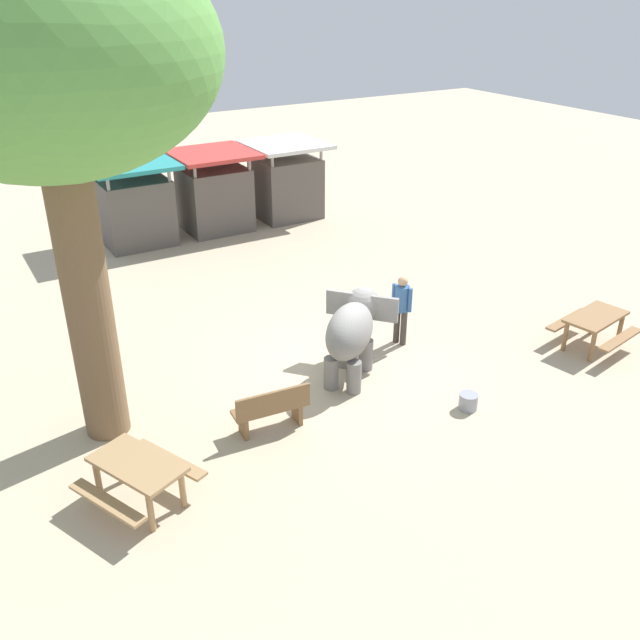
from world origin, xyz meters
TOP-DOWN VIEW (x-y plane):
  - ground_plane at (0.00, 0.00)m, footprint 60.00×60.00m
  - elephant at (0.10, -0.29)m, footprint 2.18×2.12m
  - person_handler at (1.73, 0.24)m, footprint 0.32×0.48m
  - shade_tree_main at (-4.81, 0.30)m, footprint 5.09×4.67m
  - wooden_bench at (-2.26, -1.25)m, footprint 1.43×0.52m
  - picnic_table_near at (-4.89, -1.93)m, footprint 1.96×1.97m
  - picnic_table_far at (5.29, -2.08)m, footprint 1.75×1.74m
  - market_stall_teal at (-1.32, 9.63)m, footprint 2.50×2.50m
  - market_stall_red at (1.28, 9.63)m, footprint 2.50×2.50m
  - market_stall_white at (3.88, 9.63)m, footprint 2.50×2.50m
  - feed_bucket at (1.27, -2.55)m, footprint 0.36×0.36m

SIDE VIEW (x-z plane):
  - ground_plane at x=0.00m, z-range 0.00..0.00m
  - feed_bucket at x=1.27m, z-range 0.00..0.32m
  - wooden_bench at x=-2.26m, z-range 0.03..0.91m
  - picnic_table_near at x=-4.89m, z-range 0.20..0.98m
  - picnic_table_far at x=5.29m, z-range 0.20..0.98m
  - person_handler at x=1.73m, z-range 0.14..1.76m
  - elephant at x=0.10m, z-range 0.22..1.82m
  - market_stall_teal at x=-1.32m, z-range -0.12..2.40m
  - market_stall_red at x=1.28m, z-range -0.12..2.40m
  - market_stall_white at x=3.88m, z-range -0.12..2.40m
  - shade_tree_main at x=-4.81m, z-range 2.18..10.43m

